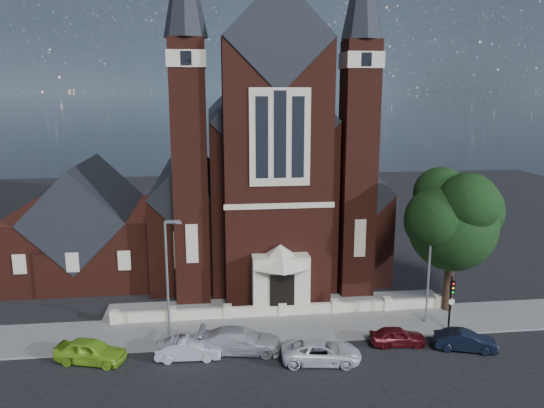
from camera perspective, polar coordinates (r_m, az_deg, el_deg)
The scene contains 16 objects.
ground at distance 47.77m, azimuth -0.33°, elevation -7.84°, with size 120.00×120.00×0.00m, color black.
pavement_strip at distance 38.14m, azimuth 1.50°, elevation -13.16°, with size 60.00×5.00×0.12m, color slate.
forecourt_paving at distance 41.76m, azimuth 0.70°, elevation -10.84°, with size 26.00×3.00×0.14m, color slate.
forecourt_wall at distance 39.94m, azimuth 1.08°, elevation -11.95°, with size 24.00×0.40×0.90m, color beige.
church at distance 53.45m, azimuth -1.30°, elevation 3.35°, with size 20.01×34.90×29.20m.
parish_hall at distance 50.39m, azimuth -19.15°, elevation -2.70°, with size 12.00×12.20×10.24m.
street_tree at distance 40.59m, azimuth 19.20°, elevation -1.85°, with size 6.40×6.60×10.70m.
street_lamp_left at distance 35.71m, azimuth -11.10°, elevation -7.21°, with size 1.16×0.22×8.09m.
street_lamp_right at distance 38.69m, azimuth 16.69°, elevation -5.99°, with size 1.16×0.22×8.09m.
traffic_signal at distance 38.37m, azimuth 18.71°, elevation -9.46°, with size 0.28×0.42×4.00m.
car_lime_van at distance 35.22m, azimuth -18.94°, elevation -14.74°, with size 1.75×4.34×1.48m, color #84C126.
car_silver_a at distance 34.27m, azimuth -9.01°, elevation -15.13°, with size 1.40×4.01×1.32m, color #AAABB2.
car_silver_b at distance 34.70m, azimuth -3.39°, elevation -14.44°, with size 2.15×5.30×1.54m, color #AAAEB2.
car_white_suv at distance 33.64m, azimuth 5.32°, elevation -15.55°, with size 2.25×4.88×1.36m, color silver.
car_dark_red at distance 36.44m, azimuth 13.35°, elevation -13.68°, with size 1.45×3.61×1.23m, color #4F0D12.
car_navy at distance 37.03m, azimuth 20.08°, elevation -13.65°, with size 1.34×3.85×1.27m, color black.
Camera 1 is at (-5.06, -29.66, 16.19)m, focal length 35.00 mm.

